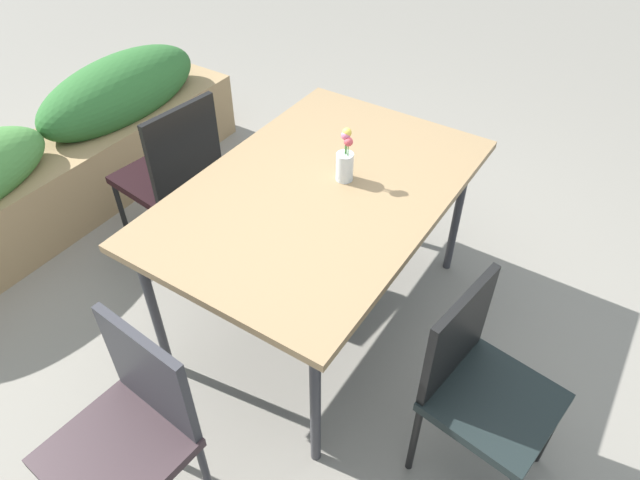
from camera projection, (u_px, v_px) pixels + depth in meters
ground_plane at (317, 311)px, 2.89m from camera, size 12.00×12.00×0.00m
dining_table at (320, 197)px, 2.40m from camera, size 1.49×0.99×0.78m
chair_end_left at (130, 429)px, 1.83m from camera, size 0.43×0.43×0.89m
chair_far_side at (174, 171)px, 2.88m from camera, size 0.48×0.48×0.93m
chair_near_left at (480, 382)px, 2.00m from camera, size 0.46×0.46×0.85m
flower_vase at (345, 161)px, 2.35m from camera, size 0.07×0.07×0.24m
planter_box at (53, 162)px, 3.26m from camera, size 2.57×0.52×0.76m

